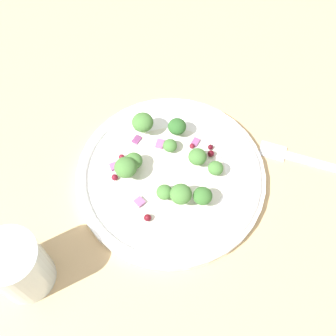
{
  "coord_description": "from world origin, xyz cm",
  "views": [
    {
      "loc": [
        -20.34,
        -15.41,
        54.7
      ],
      "look_at": [
        2.55,
        0.44,
        2.7
      ],
      "focal_mm": 48.1,
      "sensor_mm": 36.0,
      "label": 1
    }
  ],
  "objects_px": {
    "plate": "(168,174)",
    "broccoli_floret_1": "(198,157)",
    "broccoli_floret_2": "(182,193)",
    "fork": "(318,163)",
    "broccoli_floret_0": "(177,127)",
    "water_glass": "(18,266)"
  },
  "relations": [
    {
      "from": "broccoli_floret_2",
      "to": "water_glass",
      "type": "distance_m",
      "value": 0.21
    },
    {
      "from": "plate",
      "to": "broccoli_floret_1",
      "type": "distance_m",
      "value": 0.05
    },
    {
      "from": "broccoli_floret_0",
      "to": "broccoli_floret_2",
      "type": "xyz_separation_m",
      "value": [
        -0.08,
        -0.06,
        0.01
      ]
    },
    {
      "from": "broccoli_floret_0",
      "to": "broccoli_floret_2",
      "type": "distance_m",
      "value": 0.1
    },
    {
      "from": "plate",
      "to": "fork",
      "type": "relative_size",
      "value": 1.39
    },
    {
      "from": "plate",
      "to": "water_glass",
      "type": "height_order",
      "value": "water_glass"
    },
    {
      "from": "broccoli_floret_1",
      "to": "fork",
      "type": "distance_m",
      "value": 0.17
    },
    {
      "from": "broccoli_floret_2",
      "to": "fork",
      "type": "xyz_separation_m",
      "value": [
        0.16,
        -0.12,
        -0.03
      ]
    },
    {
      "from": "broccoli_floret_1",
      "to": "water_glass",
      "type": "relative_size",
      "value": 0.28
    },
    {
      "from": "broccoli_floret_0",
      "to": "broccoli_floret_1",
      "type": "bearing_deg",
      "value": -116.0
    },
    {
      "from": "plate",
      "to": "broccoli_floret_0",
      "type": "bearing_deg",
      "value": 23.4
    },
    {
      "from": "broccoli_floret_2",
      "to": "water_glass",
      "type": "relative_size",
      "value": 0.31
    },
    {
      "from": "fork",
      "to": "water_glass",
      "type": "xyz_separation_m",
      "value": [
        -0.34,
        0.22,
        0.04
      ]
    },
    {
      "from": "broccoli_floret_2",
      "to": "fork",
      "type": "distance_m",
      "value": 0.2
    },
    {
      "from": "fork",
      "to": "water_glass",
      "type": "height_order",
      "value": "water_glass"
    },
    {
      "from": "broccoli_floret_2",
      "to": "fork",
      "type": "bearing_deg",
      "value": -37.62
    },
    {
      "from": "plate",
      "to": "fork",
      "type": "distance_m",
      "value": 0.21
    },
    {
      "from": "broccoli_floret_1",
      "to": "fork",
      "type": "xyz_separation_m",
      "value": [
        0.1,
        -0.13,
        -0.03
      ]
    },
    {
      "from": "fork",
      "to": "water_glass",
      "type": "bearing_deg",
      "value": 147.28
    },
    {
      "from": "fork",
      "to": "broccoli_floret_0",
      "type": "bearing_deg",
      "value": 112.58
    },
    {
      "from": "broccoli_floret_0",
      "to": "fork",
      "type": "height_order",
      "value": "broccoli_floret_0"
    },
    {
      "from": "plate",
      "to": "broccoli_floret_0",
      "type": "relative_size",
      "value": 9.95
    }
  ]
}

